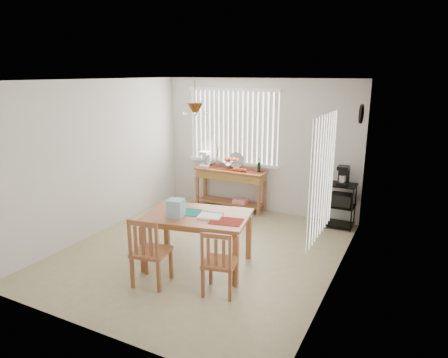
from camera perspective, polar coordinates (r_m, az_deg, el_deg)
The scene contains 10 objects.
ground at distance 6.34m, azimuth -3.11°, elevation -10.31°, with size 4.00×4.50×0.01m, color tan.
room_shell at distance 5.83m, azimuth -3.24°, elevation 4.99°, with size 4.20×4.70×2.70m.
sideboard at distance 8.02m, azimuth 0.99°, elevation -0.07°, with size 1.46×0.41×0.82m.
sideboard_items at distance 8.06m, azimuth -0.48°, elevation 2.42°, with size 1.39×0.34×0.63m.
wire_cart at distance 7.39m, azimuth 16.40°, elevation -3.09°, with size 0.47×0.38×0.81m.
cart_items at distance 7.27m, azimuth 16.68°, elevation 0.48°, with size 0.19×0.23×0.33m.
dining_table at distance 5.67m, azimuth -3.81°, elevation -5.91°, with size 1.59×1.19×0.77m.
table_items at distance 5.54m, azimuth -5.64°, elevation -4.45°, with size 1.18×0.53×0.25m.
chair_left at distance 5.31m, azimuth -10.58°, elevation -10.22°, with size 0.50×0.50×0.94m.
chair_right at distance 5.03m, azimuth -0.70°, elevation -11.89°, with size 0.48×0.48×0.87m.
Camera 1 is at (2.89, -4.95, 2.70)m, focal length 32.00 mm.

